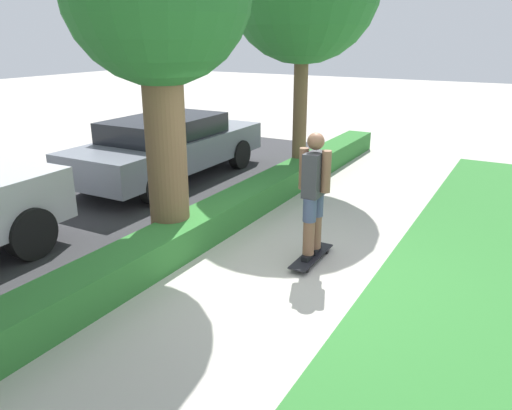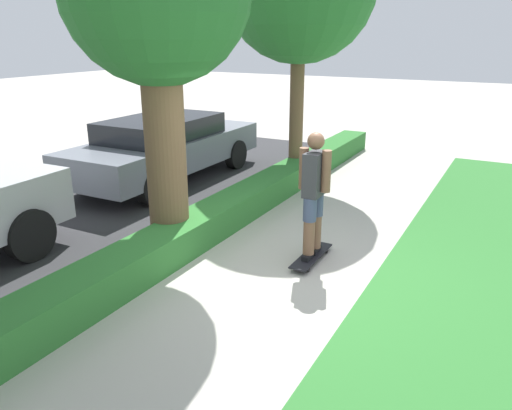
# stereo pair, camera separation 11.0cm
# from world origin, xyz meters

# --- Properties ---
(ground_plane) EXTENTS (60.00, 60.00, 0.00)m
(ground_plane) POSITION_xyz_m (0.00, 0.00, 0.00)
(ground_plane) COLOR #ADA89E
(street_asphalt) EXTENTS (15.25, 5.00, 0.01)m
(street_asphalt) POSITION_xyz_m (0.00, 4.20, 0.00)
(street_asphalt) COLOR #2D2D30
(street_asphalt) RESTS_ON ground_plane
(hedge_row) EXTENTS (15.25, 0.60, 0.45)m
(hedge_row) POSITION_xyz_m (0.00, 1.60, 0.23)
(hedge_row) COLOR #2D702D
(hedge_row) RESTS_ON ground_plane
(skateboard) EXTENTS (0.98, 0.24, 0.09)m
(skateboard) POSITION_xyz_m (0.42, -0.12, 0.07)
(skateboard) COLOR black
(skateboard) RESTS_ON ground_plane
(skater_person) EXTENTS (0.50, 0.43, 1.68)m
(skater_person) POSITION_xyz_m (0.42, -0.12, 0.98)
(skater_person) COLOR black
(skater_person) RESTS_ON skateboard
(parked_car_middle) EXTENTS (4.77, 1.81, 1.33)m
(parked_car_middle) POSITION_xyz_m (2.69, 4.10, 0.72)
(parked_car_middle) COLOR slate
(parked_car_middle) RESTS_ON ground_plane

